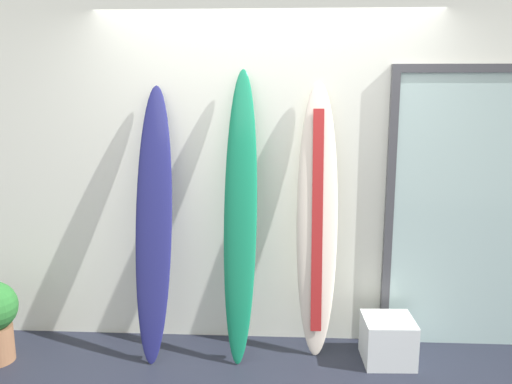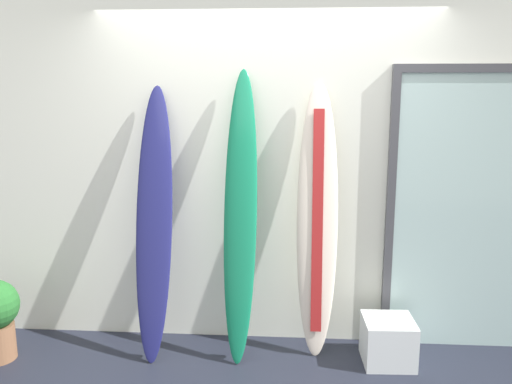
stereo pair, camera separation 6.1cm
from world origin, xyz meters
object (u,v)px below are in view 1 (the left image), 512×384
at_px(surfboard_emerald, 240,219).
at_px(surfboard_ivory, 317,221).
at_px(glass_door, 467,206).
at_px(display_block_left, 388,340).
at_px(surfboard_navy, 154,227).

bearing_deg(surfboard_emerald, surfboard_ivory, 9.09).
height_order(surfboard_ivory, glass_door, glass_door).
bearing_deg(display_block_left, surfboard_navy, 177.90).
bearing_deg(surfboard_navy, glass_door, 6.28).
xyz_separation_m(surfboard_navy, display_block_left, (1.70, -0.06, -0.80)).
bearing_deg(display_block_left, glass_door, 28.06).
distance_m(surfboard_navy, glass_door, 2.30).
relative_size(surfboard_emerald, glass_door, 0.99).
height_order(surfboard_navy, display_block_left, surfboard_navy).
xyz_separation_m(surfboard_navy, surfboard_ivory, (1.18, 0.10, 0.03)).
distance_m(surfboard_navy, display_block_left, 1.88).
distance_m(surfboard_emerald, display_block_left, 1.38).
bearing_deg(surfboard_ivory, glass_door, 7.73).
xyz_separation_m(surfboard_ivory, display_block_left, (0.52, -0.16, -0.84)).
relative_size(surfboard_emerald, display_block_left, 5.66).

